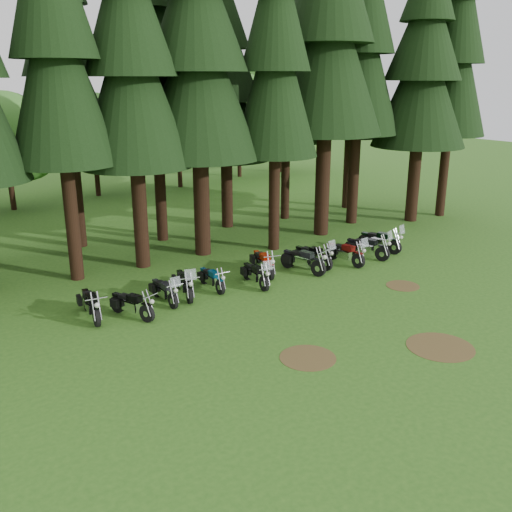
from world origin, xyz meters
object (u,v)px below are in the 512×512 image
object	(u,v)px
motorcycle_6	(263,263)
motorcycle_8	(313,256)
motorcycle_0	(91,305)
motorcycle_2	(164,292)
motorcycle_7	(303,261)
motorcycle_9	(345,254)
motorcycle_11	(380,241)
motorcycle_1	(132,305)
motorcycle_10	(367,248)
motorcycle_5	(256,275)
motorcycle_3	(185,284)
motorcycle_4	(212,279)

from	to	relation	value
motorcycle_6	motorcycle_8	world-z (taller)	motorcycle_8
motorcycle_0	motorcycle_2	distance (m)	2.87
motorcycle_7	motorcycle_9	world-z (taller)	motorcycle_9
motorcycle_11	motorcycle_7	bearing A→B (deg)	168.14
motorcycle_1	motorcycle_2	world-z (taller)	motorcycle_2
motorcycle_10	motorcycle_5	bearing A→B (deg)	161.36
motorcycle_1	motorcycle_3	bearing A→B (deg)	-4.30
motorcycle_6	motorcycle_1	bearing A→B (deg)	-155.18
motorcycle_5	motorcycle_11	size ratio (longest dim) A/B	0.91
motorcycle_9	motorcycle_5	bearing A→B (deg)	174.43
motorcycle_2	motorcycle_9	world-z (taller)	motorcycle_9
motorcycle_5	motorcycle_11	distance (m)	8.00
motorcycle_5	motorcycle_10	size ratio (longest dim) A/B	0.93
motorcycle_4	motorcycle_6	bearing A→B (deg)	9.05
motorcycle_4	motorcycle_5	world-z (taller)	motorcycle_5
motorcycle_10	motorcycle_9	bearing A→B (deg)	163.49
motorcycle_4	motorcycle_11	world-z (taller)	motorcycle_11
motorcycle_2	motorcycle_6	size ratio (longest dim) A/B	0.92
motorcycle_6	motorcycle_10	xyz separation A→B (m)	(5.46, -1.10, 0.02)
motorcycle_1	motorcycle_3	world-z (taller)	motorcycle_3
motorcycle_0	motorcycle_7	size ratio (longest dim) A/B	0.97
motorcycle_5	motorcycle_9	size ratio (longest dim) A/B	0.94
motorcycle_7	motorcycle_8	bearing A→B (deg)	6.72
motorcycle_0	motorcycle_1	bearing A→B (deg)	-24.50
motorcycle_2	motorcycle_6	bearing A→B (deg)	6.54
motorcycle_3	motorcycle_6	world-z (taller)	motorcycle_3
motorcycle_0	motorcycle_9	distance (m)	12.02
motorcycle_5	motorcycle_2	bearing A→B (deg)	-179.50
motorcycle_6	motorcycle_8	size ratio (longest dim) A/B	0.98
motorcycle_0	motorcycle_11	size ratio (longest dim) A/B	0.97
motorcycle_3	motorcycle_10	bearing A→B (deg)	11.66
motorcycle_2	motorcycle_10	size ratio (longest dim) A/B	0.90
motorcycle_2	motorcycle_5	xyz separation A→B (m)	(4.00, -0.55, 0.01)
motorcycle_2	motorcycle_5	world-z (taller)	motorcycle_5
motorcycle_1	motorcycle_10	size ratio (longest dim) A/B	0.89
motorcycle_0	motorcycle_6	size ratio (longest dim) A/B	1.01
motorcycle_3	motorcycle_4	distance (m)	1.31
motorcycle_0	motorcycle_2	bearing A→B (deg)	3.25
motorcycle_1	motorcycle_9	xyz separation A→B (m)	(10.75, -0.14, 0.04)
motorcycle_9	motorcycle_7	bearing A→B (deg)	169.00
motorcycle_6	motorcycle_10	size ratio (longest dim) A/B	0.97
motorcycle_9	motorcycle_10	xyz separation A→B (m)	(1.49, 0.03, 0.01)
motorcycle_6	motorcycle_9	size ratio (longest dim) A/B	0.98
motorcycle_2	motorcycle_7	bearing A→B (deg)	-1.77
motorcycle_5	motorcycle_8	size ratio (longest dim) A/B	0.94
motorcycle_3	motorcycle_11	size ratio (longest dim) A/B	0.96
motorcycle_0	motorcycle_8	world-z (taller)	motorcycle_8
motorcycle_6	motorcycle_7	world-z (taller)	motorcycle_7
motorcycle_1	motorcycle_10	bearing A→B (deg)	-19.47
motorcycle_8	motorcycle_3	bearing A→B (deg)	170.99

